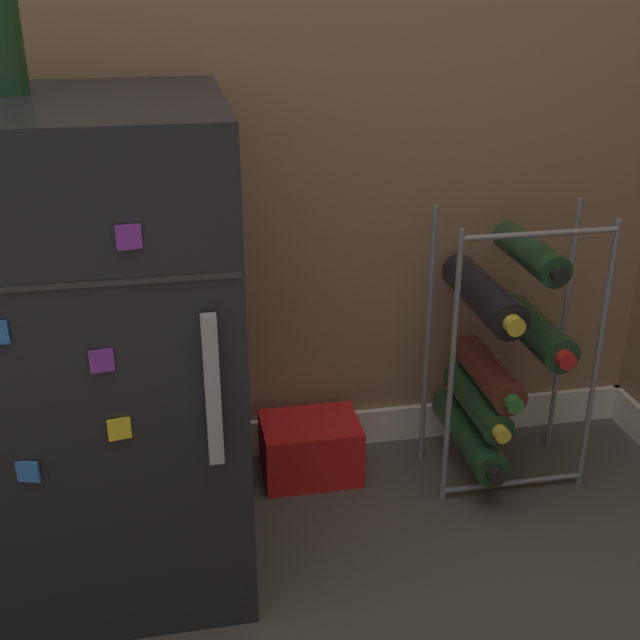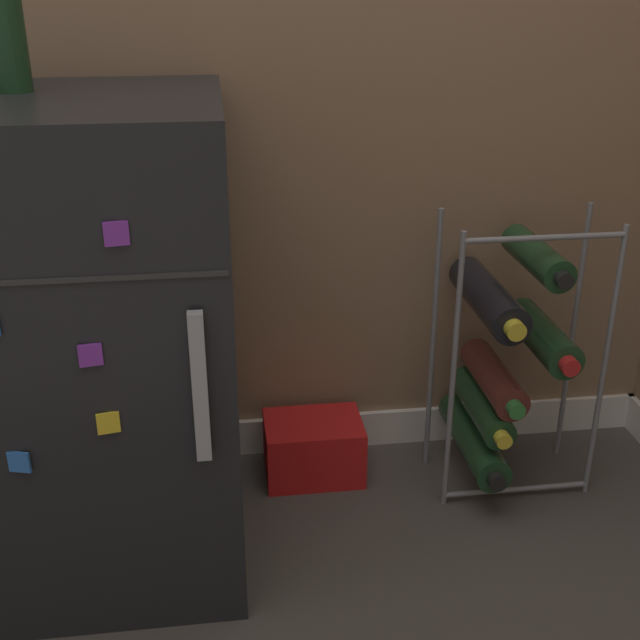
{
  "view_description": "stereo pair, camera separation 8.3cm",
  "coord_description": "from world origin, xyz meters",
  "px_view_note": "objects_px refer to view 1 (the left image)",
  "views": [
    {
      "loc": [
        -0.28,
        -1.09,
        1.1
      ],
      "look_at": [
        -0.0,
        0.35,
        0.45
      ],
      "focal_mm": 45.0,
      "sensor_mm": 36.0,
      "label": 1
    },
    {
      "loc": [
        -0.19,
        -1.1,
        1.1
      ],
      "look_at": [
        -0.0,
        0.35,
        0.45
      ],
      "focal_mm": 45.0,
      "sensor_mm": 36.0,
      "label": 2
    }
  ],
  "objects_px": {
    "mini_fridge": "(91,350)",
    "fridge_top_bottle": "(2,30)",
    "wine_rack": "(496,353)",
    "soda_box": "(310,448)"
  },
  "relations": [
    {
      "from": "mini_fridge",
      "to": "fridge_top_bottle",
      "type": "xyz_separation_m",
      "value": [
        -0.08,
        0.07,
        0.55
      ]
    },
    {
      "from": "wine_rack",
      "to": "fridge_top_bottle",
      "type": "relative_size",
      "value": 2.67
    },
    {
      "from": "soda_box",
      "to": "wine_rack",
      "type": "bearing_deg",
      "value": -10.38
    },
    {
      "from": "wine_rack",
      "to": "soda_box",
      "type": "distance_m",
      "value": 0.48
    },
    {
      "from": "mini_fridge",
      "to": "wine_rack",
      "type": "bearing_deg",
      "value": 7.13
    },
    {
      "from": "mini_fridge",
      "to": "fridge_top_bottle",
      "type": "relative_size",
      "value": 3.8
    },
    {
      "from": "mini_fridge",
      "to": "wine_rack",
      "type": "xyz_separation_m",
      "value": [
        0.85,
        0.11,
        -0.14
      ]
    },
    {
      "from": "fridge_top_bottle",
      "to": "soda_box",
      "type": "bearing_deg",
      "value": 12.41
    },
    {
      "from": "wine_rack",
      "to": "fridge_top_bottle",
      "type": "xyz_separation_m",
      "value": [
        -0.93,
        -0.04,
        0.69
      ]
    },
    {
      "from": "fridge_top_bottle",
      "to": "mini_fridge",
      "type": "bearing_deg",
      "value": -38.86
    }
  ]
}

